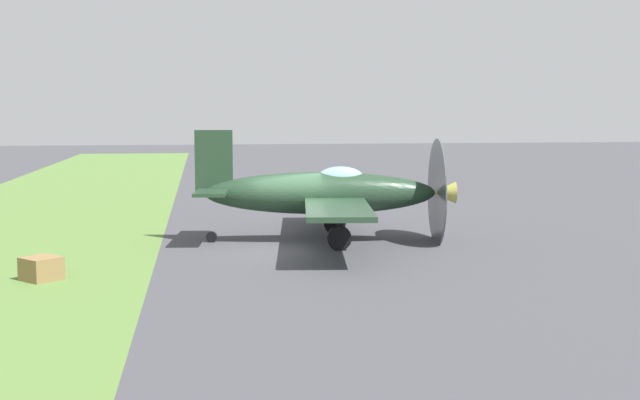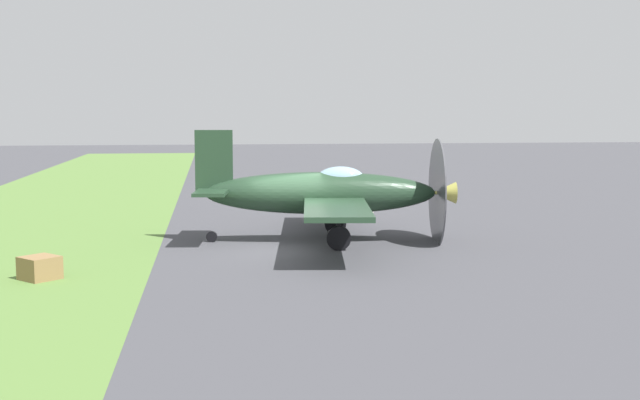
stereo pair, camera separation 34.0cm
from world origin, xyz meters
name	(u,v)px [view 1 (the left image)]	position (x,y,z in m)	size (l,w,h in m)	color
ground_plane	(289,249)	(0.00, 0.00, 0.00)	(160.00, 160.00, 0.00)	#424247
airplane_lead	(325,193)	(-1.37, 1.44, 1.73)	(11.63, 9.23, 4.12)	#233D28
ground_crew_chief	(368,194)	(-8.61, 4.45, 0.91)	(0.49, 0.46, 1.73)	#9E998E
supply_crate	(41,269)	(3.94, -7.24, 0.32)	(0.90, 0.90, 0.64)	olive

